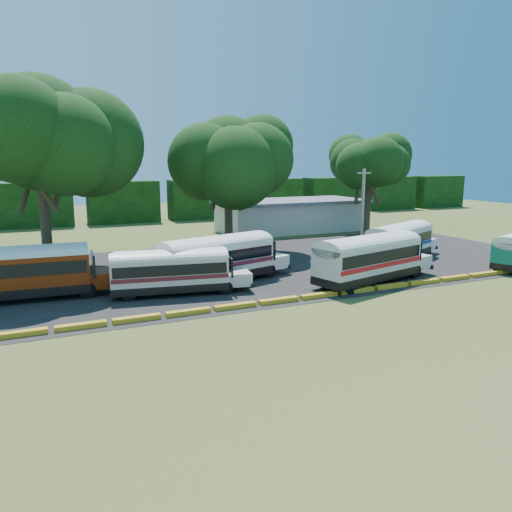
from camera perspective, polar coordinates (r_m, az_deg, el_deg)
name	(u,v)px	position (r m, az deg, el deg)	size (l,w,h in m)	color
ground	(264,310)	(30.53, 0.95, -6.19)	(160.00, 160.00, 0.00)	#3A541C
asphalt_strip	(213,270)	(41.65, -4.90, -1.57)	(64.00, 24.00, 0.02)	black
curb	(257,303)	(31.36, 0.16, -5.44)	(53.70, 0.45, 0.30)	gold
terminal_building	(291,215)	(64.47, 3.98, 4.69)	(19.00, 9.00, 4.00)	beige
treeline_backdrop	(123,202)	(75.64, -14.92, 6.00)	(130.00, 4.00, 6.00)	black
bus_red	(20,269)	(35.57, -25.34, -1.38)	(11.02, 3.25, 3.58)	black
bus_cream_west	(172,269)	(34.04, -9.53, -1.49)	(9.70, 3.83, 3.11)	black
bus_cream_east	(219,256)	(36.77, -4.26, -0.04)	(11.13, 5.52, 3.56)	black
bus_white_red	(370,256)	(37.49, 12.92, -0.01)	(11.37, 5.30, 3.63)	black
bus_white_blue	(400,240)	(46.85, 16.18, 1.80)	(10.41, 6.60, 3.39)	black
tree_west	(38,133)	(42.53, -23.62, 12.75)	(11.98, 11.98, 15.43)	#382D1C
tree_center	(228,155)	(49.12, -3.23, 11.43)	(10.10, 10.10, 13.19)	#382D1C
tree_east	(369,163)	(62.02, 12.80, 10.28)	(7.77, 7.77, 11.52)	#382D1C
utility_pole	(363,210)	(50.03, 12.08, 5.18)	(1.60, 0.30, 8.17)	gray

